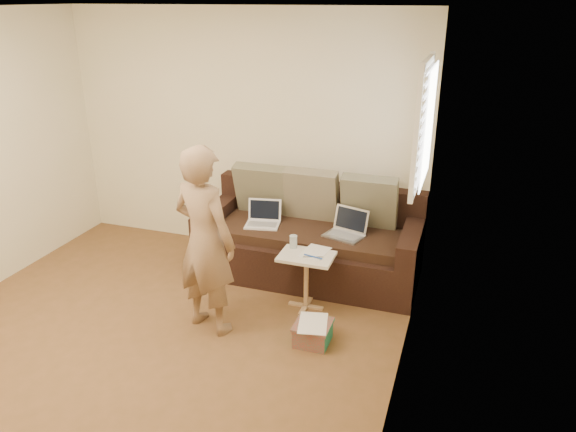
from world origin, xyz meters
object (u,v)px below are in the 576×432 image
object	(u,v)px
laptop_silver	(344,237)
drinking_glass	(293,242)
side_table	(306,281)
striped_box	(313,333)
laptop_white	(262,226)
person	(205,241)
sofa	(309,237)

from	to	relation	value
laptop_silver	drinking_glass	size ratio (longest dim) A/B	3.01
laptop_silver	side_table	world-z (taller)	laptop_silver
laptop_silver	striped_box	size ratio (longest dim) A/B	1.21
laptop_silver	side_table	distance (m)	0.62
drinking_glass	laptop_white	bearing A→B (deg)	138.46
person	drinking_glass	xyz separation A→B (m)	(0.54, 0.68, -0.22)
sofa	drinking_glass	xyz separation A→B (m)	(0.00, -0.52, 0.17)
side_table	striped_box	world-z (taller)	side_table
sofa	person	size ratio (longest dim) A/B	1.35
person	drinking_glass	world-z (taller)	person
sofa	side_table	size ratio (longest dim) A/B	4.13
sofa	striped_box	size ratio (longest dim) A/B	7.39
laptop_white	side_table	world-z (taller)	laptop_white
side_table	laptop_white	bearing A→B (deg)	140.16
side_table	laptop_silver	bearing A→B (deg)	67.86
laptop_white	person	distance (m)	1.13
sofa	side_table	bearing A→B (deg)	-75.68
laptop_silver	laptop_white	world-z (taller)	laptop_white
laptop_white	person	bearing A→B (deg)	-104.55
sofa	side_table	distance (m)	0.66
person	striped_box	distance (m)	1.17
sofa	person	xyz separation A→B (m)	(-0.54, -1.19, 0.39)
laptop_white	person	xyz separation A→B (m)	(-0.07, -1.09, 0.30)
laptop_white	striped_box	xyz separation A→B (m)	(0.85, -1.04, -0.43)
side_table	drinking_glass	size ratio (longest dim) A/B	4.44
person	drinking_glass	bearing A→B (deg)	-113.28
striped_box	sofa	bearing A→B (deg)	108.29
sofa	side_table	world-z (taller)	sofa
laptop_white	striped_box	bearing A→B (deg)	-61.60
sofa	drinking_glass	world-z (taller)	sofa
laptop_silver	drinking_glass	bearing A→B (deg)	-115.18
person	striped_box	xyz separation A→B (m)	(0.92, 0.05, -0.72)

